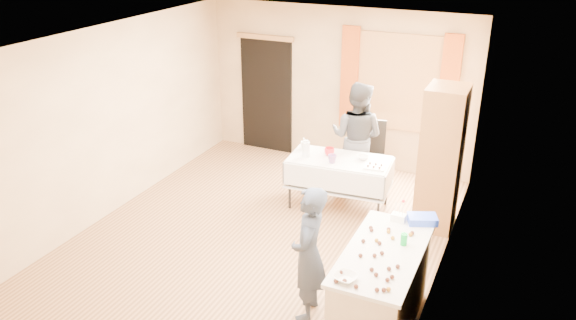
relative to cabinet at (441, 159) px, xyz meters
The scene contains 29 objects.
floor 2.53m from the cabinet, 148.48° to the right, with size 4.50×5.50×0.02m, color #9E7047.
ceiling 2.85m from the cabinet, 148.48° to the right, with size 4.50×5.50×0.02m, color white.
wall_back 2.54m from the cabinet, 142.27° to the left, with size 4.50×0.02×2.60m, color tan.
wall_front 4.46m from the cabinet, 116.56° to the right, with size 4.50×0.02×2.60m, color tan.
wall_left 4.43m from the cabinet, 163.98° to the right, with size 0.02×5.50×2.60m, color tan.
wall_right 1.29m from the cabinet, 77.52° to the right, with size 0.02×5.50×2.60m, color tan.
window_frame 1.87m from the cabinet, 123.43° to the left, with size 1.32×0.06×1.52m, color olive.
window_pane 1.86m from the cabinet, 123.70° to the left, with size 1.20×0.02×1.40m, color white.
curtain_left 2.35m from the cabinet, 140.68° to the left, with size 0.28×0.06×1.65m, color #9E4415.
curtain_right 1.56m from the cabinet, 98.24° to the left, with size 0.28×0.06×1.65m, color #9E4415.
doorway 3.62m from the cabinet, 155.35° to the left, with size 0.95×0.04×2.00m, color black.
door_lintel 3.76m from the cabinet, 155.78° to the left, with size 1.05×0.06×0.08m, color olive.
cabinet is the anchor object (origin of this frame).
counter 2.42m from the cabinet, 92.43° to the right, with size 0.71×1.50×0.91m.
party_table 1.47m from the cabinet, behind, with size 1.50×0.86×0.75m.
chair 1.59m from the cabinet, 144.37° to the left, with size 0.50×0.50×1.01m.
girl 2.61m from the cabinet, 108.82° to the right, with size 0.44×0.59×1.47m, color #242B3C.
woman 1.48m from the cabinet, 155.44° to the left, with size 0.86×0.69×1.69m, color black.
soda_can 2.17m from the cabinet, 88.84° to the right, with size 0.07×0.07×0.12m, color #0E8C2C.
mixing_bowl 2.97m from the cabinet, 95.47° to the right, with size 0.24×0.24×0.05m, color white.
foam_block 1.73m from the cabinet, 94.06° to the right, with size 0.15×0.10×0.08m, color white.
blue_basket 1.66m from the cabinet, 85.99° to the right, with size 0.30×0.20×0.08m, color blue.
pitcher 1.84m from the cabinet, behind, with size 0.11×0.11×0.22m, color silver.
cup_red 1.55m from the cabinet, behind, with size 0.16×0.16×0.11m, color red.
cup_rainbow 1.44m from the cabinet, behind, with size 0.15×0.15×0.12m, color red.
small_bowl 1.09m from the cabinet, behind, with size 0.17×0.17×0.05m, color white.
pastry_tray 0.87m from the cabinet, 169.59° to the right, with size 0.28×0.20×0.02m, color white.
bottle 1.97m from the cabinet, behind, with size 0.10×0.10×0.18m, color white.
cake_balls 2.53m from the cabinet, 92.56° to the right, with size 0.50×1.13×0.04m.
Camera 1 is at (2.96, -5.70, 3.86)m, focal length 35.00 mm.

